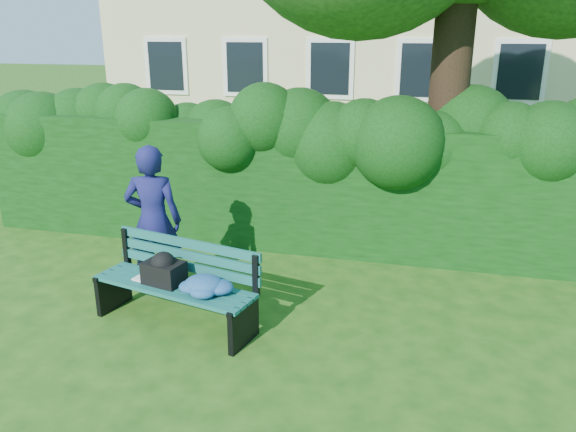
# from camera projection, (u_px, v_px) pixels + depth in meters

# --- Properties ---
(ground) EXTENTS (80.00, 80.00, 0.00)m
(ground) POSITION_uv_depth(u_px,v_px,m) (275.00, 313.00, 6.28)
(ground) COLOR #1D4811
(ground) RESTS_ON ground
(hedge) EXTENTS (10.00, 1.00, 1.80)m
(hedge) POSITION_uv_depth(u_px,v_px,m) (315.00, 185.00, 8.02)
(hedge) COLOR black
(hedge) RESTS_ON ground
(park_bench) EXTENTS (1.89, 0.95, 0.89)m
(park_bench) POSITION_uv_depth(u_px,v_px,m) (181.00, 282.00, 5.87)
(park_bench) COLOR #0F4B48
(park_bench) RESTS_ON ground
(man_reading) EXTENTS (0.73, 0.55, 1.80)m
(man_reading) POSITION_uv_depth(u_px,v_px,m) (154.00, 221.00, 6.52)
(man_reading) COLOR #16174E
(man_reading) RESTS_ON ground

